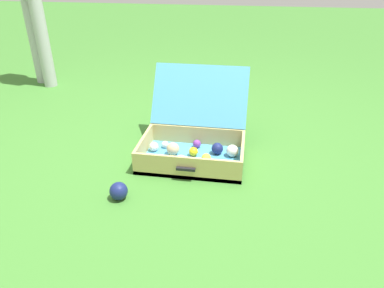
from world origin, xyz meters
The scene contains 3 objects.
ground_plane centered at (0.00, 0.00, 0.00)m, with size 16.00×16.00×0.00m, color #3D7A2D.
open_suitcase centered at (0.09, 0.03, 0.11)m, with size 0.64×0.69×0.50m.
stray_ball_on_grass centered at (-0.23, -0.50, 0.05)m, with size 0.10×0.10×0.10m, color navy.
Camera 1 is at (0.40, -1.94, 1.14)m, focal length 33.08 mm.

